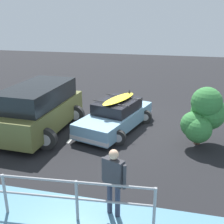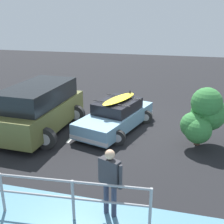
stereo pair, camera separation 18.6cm
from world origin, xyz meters
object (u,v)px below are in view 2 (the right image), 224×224
bush_near_left (203,116)px  suv_car (40,108)px  person_bystander (110,177)px  sedan_car (116,116)px

bush_near_left → suv_car: bearing=1.7°
suv_car → person_bystander: 5.77m
suv_car → bush_near_left: (-6.25, -0.19, 0.14)m
sedan_car → suv_car: size_ratio=0.93×
person_bystander → bush_near_left: size_ratio=0.79×
sedan_car → bush_near_left: 3.49m
bush_near_left → sedan_car: bearing=-13.6°
suv_car → bush_near_left: bush_near_left is taller
sedan_car → person_bystander: (-1.07, 5.19, 0.47)m
sedan_car → suv_car: (2.90, 1.00, 0.43)m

